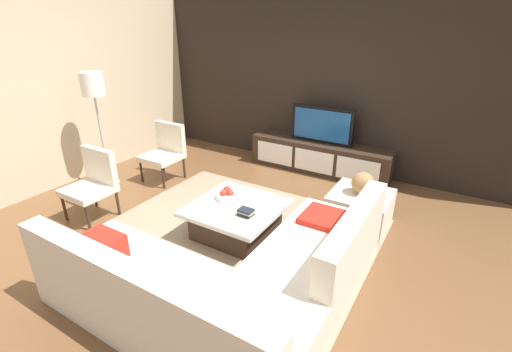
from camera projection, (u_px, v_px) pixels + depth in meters
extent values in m
plane|color=brown|center=(239.00, 240.00, 4.10)|extent=(14.00, 14.00, 0.00)
cube|color=black|center=(332.00, 83.00, 5.65)|extent=(6.40, 0.12, 2.80)
cube|color=beige|center=(62.00, 89.00, 5.21)|extent=(0.12, 5.20, 2.80)
cube|color=gray|center=(232.00, 238.00, 4.15)|extent=(3.07, 2.74, 0.01)
cube|color=#332319|center=(319.00, 157.00, 5.88)|extent=(2.30, 0.48, 0.50)
cube|color=white|center=(275.00, 153.00, 6.02)|extent=(0.65, 0.01, 0.35)
cube|color=white|center=(314.00, 161.00, 5.69)|extent=(0.65, 0.01, 0.35)
cube|color=white|center=(357.00, 170.00, 5.35)|extent=(0.65, 0.01, 0.35)
cube|color=black|center=(322.00, 125.00, 5.66)|extent=(1.02, 0.05, 0.58)
cube|color=#194C8C|center=(321.00, 125.00, 5.64)|extent=(0.92, 0.01, 0.48)
cube|color=beige|center=(170.00, 304.00, 2.91)|extent=(2.40, 0.85, 0.42)
cube|color=beige|center=(131.00, 290.00, 2.48)|extent=(2.40, 0.18, 0.39)
cube|color=beige|center=(315.00, 258.00, 3.47)|extent=(0.85, 1.52, 0.42)
cube|color=beige|center=(354.00, 233.00, 3.15)|extent=(0.18, 1.52, 0.39)
cube|color=red|center=(106.00, 245.00, 3.12)|extent=(0.36, 0.20, 0.22)
cube|color=red|center=(331.00, 219.00, 3.67)|extent=(0.60, 0.44, 0.06)
cube|color=#332319|center=(236.00, 222.00, 4.16)|extent=(0.80, 0.78, 0.33)
cube|color=white|center=(236.00, 208.00, 4.09)|extent=(0.99, 0.98, 0.05)
cylinder|color=#332319|center=(64.00, 207.00, 4.45)|extent=(0.04, 0.04, 0.38)
cylinder|color=#332319|center=(87.00, 216.00, 4.23)|extent=(0.04, 0.04, 0.38)
cylinder|color=#332319|center=(94.00, 193.00, 4.79)|extent=(0.04, 0.04, 0.38)
cylinder|color=#332319|center=(118.00, 202.00, 4.57)|extent=(0.04, 0.04, 0.38)
cube|color=beige|center=(88.00, 191.00, 4.43)|extent=(0.54, 0.52, 0.08)
cube|color=beige|center=(100.00, 165.00, 4.49)|extent=(0.54, 0.08, 0.45)
cylinder|color=#A5A5AA|center=(110.00, 183.00, 5.52)|extent=(0.28, 0.28, 0.02)
cylinder|color=#A5A5AA|center=(102.00, 141.00, 5.24)|extent=(0.03, 0.03, 1.33)
cylinder|color=white|center=(92.00, 84.00, 4.91)|extent=(0.31, 0.31, 0.32)
cube|color=beige|center=(359.00, 208.00, 4.40)|extent=(0.70, 0.70, 0.40)
cylinder|color=silver|center=(228.00, 196.00, 4.22)|extent=(0.28, 0.28, 0.07)
sphere|color=#B23326|center=(230.00, 193.00, 4.17)|extent=(0.09, 0.09, 0.09)
sphere|color=#B23326|center=(227.00, 190.00, 4.25)|extent=(0.10, 0.10, 0.10)
sphere|color=#B23326|center=(224.00, 193.00, 4.17)|extent=(0.09, 0.09, 0.09)
cylinder|color=#332319|center=(141.00, 170.00, 5.51)|extent=(0.04, 0.04, 0.38)
cylinder|color=#332319|center=(163.00, 177.00, 5.29)|extent=(0.04, 0.04, 0.38)
cylinder|color=#332319|center=(163.00, 161.00, 5.87)|extent=(0.04, 0.04, 0.38)
cylinder|color=#332319|center=(184.00, 167.00, 5.65)|extent=(0.04, 0.04, 0.38)
cube|color=beige|center=(162.00, 157.00, 5.50)|extent=(0.54, 0.54, 0.08)
cube|color=beige|center=(170.00, 137.00, 5.57)|extent=(0.54, 0.08, 0.45)
sphere|color=#997247|center=(363.00, 183.00, 4.26)|extent=(0.27, 0.27, 0.27)
cube|color=#1E232D|center=(246.00, 214.00, 3.87)|extent=(0.15, 0.13, 0.03)
cube|color=#CCB78C|center=(246.00, 211.00, 3.87)|extent=(0.17, 0.12, 0.03)
cube|color=#1E232D|center=(246.00, 210.00, 3.84)|extent=(0.16, 0.12, 0.02)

